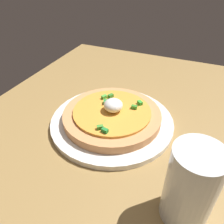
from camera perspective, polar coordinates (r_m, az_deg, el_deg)
name	(u,v)px	position (r cm, az deg, el deg)	size (l,w,h in cm)	color
dining_table	(122,145)	(47.96, 2.47, -8.41)	(97.37, 74.09, 2.03)	olive
plate	(112,121)	(51.38, 0.00, -2.36)	(27.65, 27.65, 1.25)	white
pizza	(112,115)	(50.23, 0.02, -0.68)	(21.94, 21.94, 5.20)	tan
cup_near	(190,187)	(34.04, 19.28, -17.65)	(7.02, 7.02, 12.99)	silver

